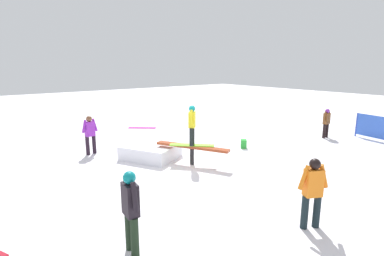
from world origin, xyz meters
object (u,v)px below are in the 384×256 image
at_px(main_rider_on_rail, 192,126).
at_px(bystander_orange, 313,190).
at_px(loose_snowboard_magenta, 142,128).
at_px(rail_feature, 192,148).
at_px(bystander_brown, 326,122).
at_px(backpack_on_snow, 244,144).
at_px(bystander_purple, 90,133).
at_px(bystander_black, 131,208).

distance_m(main_rider_on_rail, bystander_orange, 4.71).
bearing_deg(loose_snowboard_magenta, rail_feature, -62.94).
bearing_deg(bystander_brown, main_rider_on_rail, -5.31).
bearing_deg(rail_feature, backpack_on_snow, 69.44).
xyz_separation_m(bystander_brown, backpack_on_snow, (-1.13, -4.24, -0.59)).
relative_size(rail_feature, bystander_purple, 1.68).
xyz_separation_m(rail_feature, bystander_brown, (0.81, 7.13, 0.19)).
bearing_deg(rail_feature, bystander_black, -77.10).
bearing_deg(bystander_orange, main_rider_on_rail, -69.54).
distance_m(bystander_purple, bystander_black, 6.61).
xyz_separation_m(bystander_purple, bystander_brown, (4.07, 9.41, -0.06)).
xyz_separation_m(bystander_black, bystander_brown, (-2.36, 10.95, -0.11)).
bearing_deg(loose_snowboard_magenta, bystander_black, -78.90).
bearing_deg(bystander_purple, bystander_orange, -83.82).
distance_m(bystander_purple, bystander_brown, 10.25).
relative_size(bystander_orange, bystander_black, 0.97).
distance_m(bystander_black, bystander_brown, 11.21).
distance_m(bystander_orange, bystander_black, 3.61).
height_order(bystander_black, loose_snowboard_magenta, bystander_black).
distance_m(rail_feature, backpack_on_snow, 2.93).
distance_m(rail_feature, loose_snowboard_magenta, 6.44).
distance_m(bystander_purple, backpack_on_snow, 5.97).
bearing_deg(bystander_purple, main_rider_on_rail, -61.33).
distance_m(bystander_orange, bystander_brown, 8.57).
bearing_deg(rail_feature, main_rider_on_rail, 0.00).
xyz_separation_m(bystander_purple, loose_snowboard_magenta, (-2.98, 3.77, -0.81)).
bearing_deg(bystander_orange, bystander_brown, -126.44).
relative_size(main_rider_on_rail, backpack_on_snow, 3.97).
relative_size(main_rider_on_rail, bystander_black, 0.88).
xyz_separation_m(bystander_orange, loose_snowboard_magenta, (-10.89, 2.02, -0.83)).
relative_size(rail_feature, bystander_orange, 1.63).
height_order(rail_feature, backpack_on_snow, rail_feature).
xyz_separation_m(rail_feature, loose_snowboard_magenta, (-6.24, 1.50, -0.55)).
relative_size(bystander_purple, backpack_on_snow, 4.29).
distance_m(main_rider_on_rail, bystander_brown, 7.20).
relative_size(main_rider_on_rail, loose_snowboard_magenta, 0.93).
bearing_deg(bystander_black, rail_feature, 135.52).
xyz_separation_m(rail_feature, main_rider_on_rail, (0.00, 0.00, 0.75)).
height_order(loose_snowboard_magenta, backpack_on_snow, backpack_on_snow).
height_order(rail_feature, bystander_black, bystander_black).
xyz_separation_m(main_rider_on_rail, backpack_on_snow, (-0.32, 2.89, -1.14)).
distance_m(bystander_purple, loose_snowboard_magenta, 4.88).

